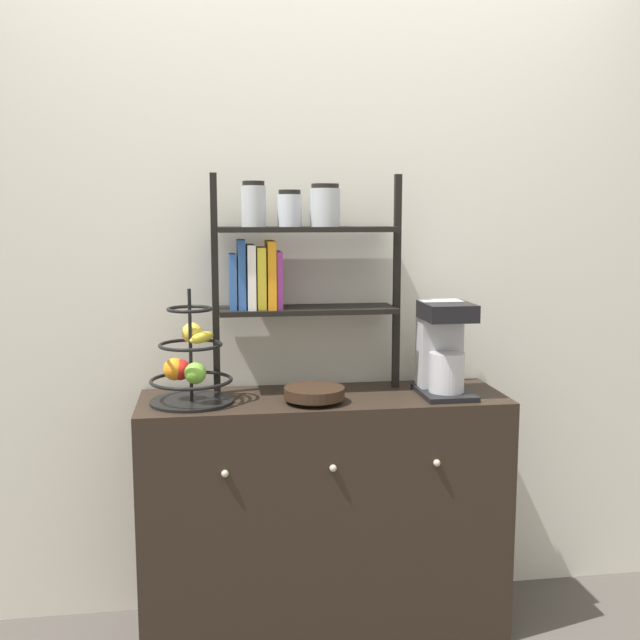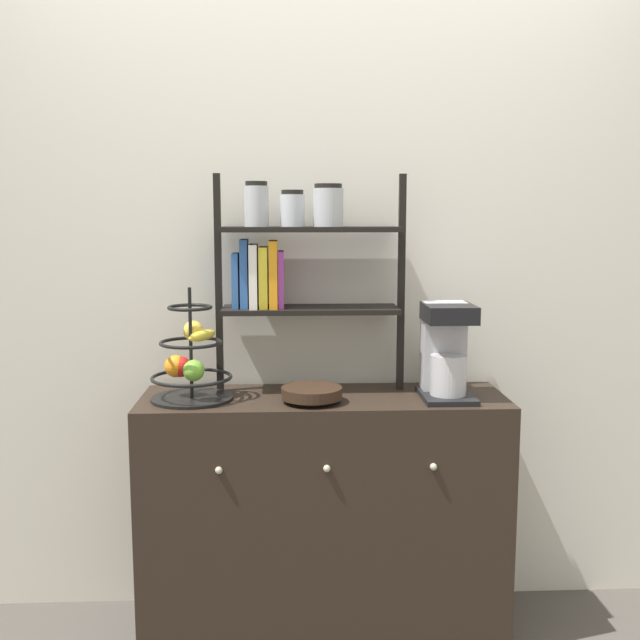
{
  "view_description": "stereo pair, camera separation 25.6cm",
  "coord_description": "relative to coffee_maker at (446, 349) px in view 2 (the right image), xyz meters",
  "views": [
    {
      "loc": [
        -0.39,
        -2.32,
        1.49
      ],
      "look_at": [
        -0.01,
        0.2,
        1.13
      ],
      "focal_mm": 42.0,
      "sensor_mm": 36.0,
      "label": 1
    },
    {
      "loc": [
        -0.13,
        -2.35,
        1.49
      ],
      "look_at": [
        -0.01,
        0.2,
        1.13
      ],
      "focal_mm": 42.0,
      "sensor_mm": 36.0,
      "label": 2
    }
  ],
  "objects": [
    {
      "name": "wooden_bowl",
      "position": [
        -0.47,
        -0.06,
        -0.14
      ],
      "size": [
        0.21,
        0.21,
        0.05
      ],
      "color": "black",
      "rests_on": "sideboard"
    },
    {
      "name": "sideboard",
      "position": [
        -0.42,
        0.02,
        -0.6
      ],
      "size": [
        1.28,
        0.42,
        0.86
      ],
      "color": "black",
      "rests_on": "ground_plane"
    },
    {
      "name": "coffee_maker",
      "position": [
        0.0,
        0.0,
        0.0
      ],
      "size": [
        0.18,
        0.25,
        0.33
      ],
      "color": "black",
      "rests_on": "sideboard"
    },
    {
      "name": "fruit_stand",
      "position": [
        -0.88,
        -0.0,
        -0.04
      ],
      "size": [
        0.28,
        0.28,
        0.39
      ],
      "color": "black",
      "rests_on": "sideboard"
    },
    {
      "name": "wall_back",
      "position": [
        -0.42,
        0.26,
        0.27
      ],
      "size": [
        7.0,
        0.05,
        2.6
      ],
      "primitive_type": "cube",
      "color": "silver",
      "rests_on": "ground_plane"
    },
    {
      "name": "shelf_hutch",
      "position": [
        -0.54,
        0.12,
        0.32
      ],
      "size": [
        0.68,
        0.2,
        0.77
      ],
      "color": "black",
      "rests_on": "sideboard"
    }
  ]
}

